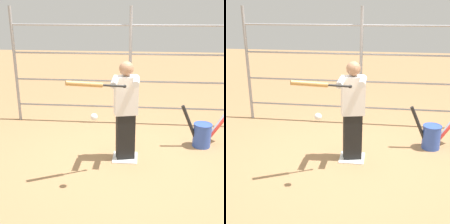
{
  "view_description": "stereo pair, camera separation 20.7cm",
  "coord_description": "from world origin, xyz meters",
  "views": [
    {
      "loc": [
        -0.22,
        4.59,
        2.41
      ],
      "look_at": [
        0.18,
        0.36,
        0.92
      ],
      "focal_mm": 50.0,
      "sensor_mm": 36.0,
      "label": 1
    },
    {
      "loc": [
        -0.42,
        4.56,
        2.41
      ],
      "look_at": [
        0.18,
        0.36,
        0.92
      ],
      "focal_mm": 50.0,
      "sensor_mm": 36.0,
      "label": 2
    }
  ],
  "objects": [
    {
      "name": "home_plate",
      "position": [
        0.0,
        0.0,
        0.01
      ],
      "size": [
        0.4,
        0.4,
        0.02
      ],
      "color": "white",
      "rests_on": "ground"
    },
    {
      "name": "fence_backstop",
      "position": [
        0.0,
        -1.6,
        1.18
      ],
      "size": [
        4.81,
        0.06,
        2.37
      ],
      "color": "#939399",
      "rests_on": "ground"
    },
    {
      "name": "baseball_bat_swinging",
      "position": [
        0.45,
        0.66,
        1.4
      ],
      "size": [
        0.77,
        0.44,
        0.18
      ],
      "color": "black"
    },
    {
      "name": "ground_plane",
      "position": [
        0.0,
        0.0,
        0.0
      ],
      "size": [
        24.0,
        24.0,
        0.0
      ],
      "primitive_type": "plane",
      "color": "#9E754C"
    },
    {
      "name": "softball_in_flight",
      "position": [
        0.36,
        0.9,
        1.04
      ],
      "size": [
        0.1,
        0.1,
        0.1
      ],
      "color": "white"
    },
    {
      "name": "batter",
      "position": [
        0.0,
        0.02,
        0.86
      ],
      "size": [
        0.4,
        0.6,
        1.6
      ],
      "color": "black",
      "rests_on": "ground"
    },
    {
      "name": "bat_bucket",
      "position": [
        -1.35,
        -0.6,
        0.24
      ],
      "size": [
        1.01,
        0.5,
        0.77
      ],
      "color": "#3351B2",
      "rests_on": "ground"
    }
  ]
}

